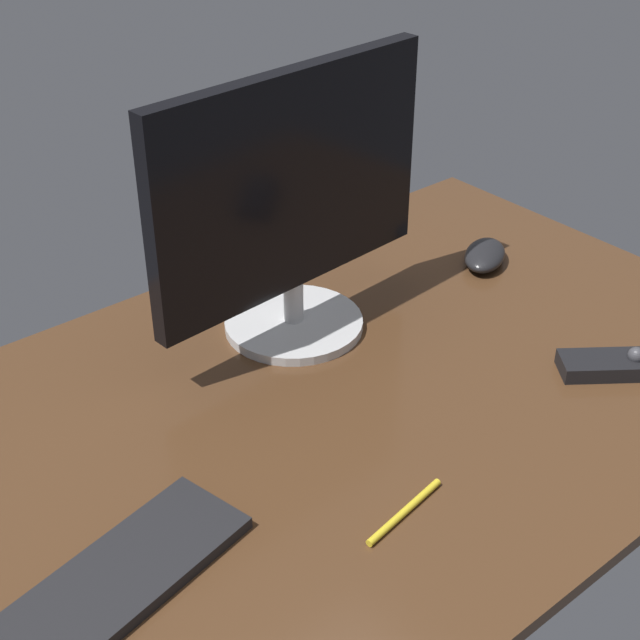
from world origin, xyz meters
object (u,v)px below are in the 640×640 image
at_px(monitor, 292,204).
at_px(computer_mouse, 485,255).
at_px(pen, 405,512).
at_px(keyboard, 101,593).
at_px(media_remote, 618,364).

height_order(monitor, computer_mouse, monitor).
bearing_deg(pen, computer_mouse, 24.12).
relative_size(keyboard, computer_mouse, 3.02).
bearing_deg(computer_mouse, media_remote, -136.87).
height_order(computer_mouse, media_remote, media_remote).
xyz_separation_m(keyboard, pen, (0.34, -0.12, -0.00)).
height_order(monitor, pen, monitor).
height_order(monitor, keyboard, monitor).
bearing_deg(media_remote, pen, -141.35).
bearing_deg(keyboard, media_remote, -19.80).
relative_size(computer_mouse, media_remote, 0.71).
distance_m(keyboard, pen, 0.36).
bearing_deg(media_remote, monitor, 163.26).
bearing_deg(computer_mouse, keyboard, 163.74).
distance_m(keyboard, media_remote, 0.78).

